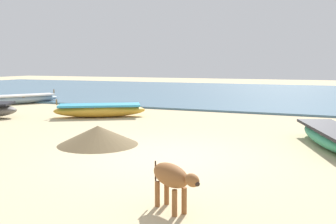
{
  "coord_description": "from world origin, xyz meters",
  "views": [
    {
      "loc": [
        3.01,
        -7.02,
        1.93
      ],
      "look_at": [
        -0.9,
        2.51,
        0.6
      ],
      "focal_mm": 40.39,
      "sensor_mm": 36.0,
      "label": 1
    }
  ],
  "objects_px": {
    "fishing_boat_1": "(100,110)",
    "fishing_boat_5": "(15,99)",
    "fishing_boat_3": "(334,137)",
    "calf_near_brown": "(172,178)"
  },
  "relations": [
    {
      "from": "fishing_boat_1",
      "to": "fishing_boat_3",
      "type": "relative_size",
      "value": 0.94
    },
    {
      "from": "fishing_boat_5",
      "to": "fishing_boat_3",
      "type": "bearing_deg",
      "value": -76.41
    },
    {
      "from": "fishing_boat_1",
      "to": "fishing_boat_3",
      "type": "bearing_deg",
      "value": 133.59
    },
    {
      "from": "fishing_boat_1",
      "to": "fishing_boat_5",
      "type": "height_order",
      "value": "fishing_boat_1"
    },
    {
      "from": "fishing_boat_3",
      "to": "calf_near_brown",
      "type": "xyz_separation_m",
      "value": [
        -2.06,
        -4.91,
        0.21
      ]
    },
    {
      "from": "fishing_boat_3",
      "to": "fishing_boat_1",
      "type": "bearing_deg",
      "value": -124.56
    },
    {
      "from": "fishing_boat_1",
      "to": "fishing_boat_3",
      "type": "distance_m",
      "value": 8.04
    },
    {
      "from": "fishing_boat_3",
      "to": "fishing_boat_5",
      "type": "relative_size",
      "value": 0.89
    },
    {
      "from": "fishing_boat_1",
      "to": "fishing_boat_5",
      "type": "distance_m",
      "value": 6.52
    },
    {
      "from": "fishing_boat_3",
      "to": "calf_near_brown",
      "type": "bearing_deg",
      "value": -41.06
    }
  ]
}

